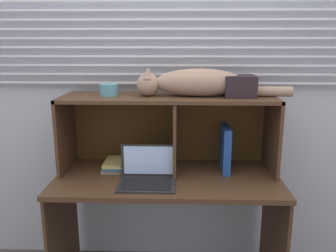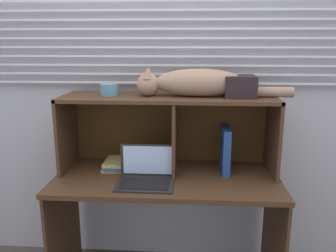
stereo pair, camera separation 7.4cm
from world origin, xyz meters
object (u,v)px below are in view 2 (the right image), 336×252
(cat, at_px, (195,83))
(book_stack, at_px, (118,164))
(laptop, at_px, (146,175))
(small_basket, at_px, (109,90))
(storage_box, at_px, (240,86))
(binder_upright, at_px, (225,149))

(cat, bearing_deg, book_stack, 179.99)
(laptop, height_order, small_basket, small_basket)
(laptop, xyz_separation_m, book_stack, (-0.21, 0.22, -0.01))
(laptop, bearing_deg, small_basket, 139.30)
(cat, bearing_deg, small_basket, -180.00)
(storage_box, bearing_deg, laptop, -158.42)
(binder_upright, height_order, small_basket, small_basket)
(small_basket, relative_size, storage_box, 0.58)
(small_basket, distance_m, storage_box, 0.80)
(binder_upright, distance_m, book_stack, 0.70)
(laptop, bearing_deg, book_stack, 134.11)
(cat, relative_size, small_basket, 8.47)
(cat, bearing_deg, laptop, -142.42)
(book_stack, bearing_deg, small_basket, -179.83)
(small_basket, bearing_deg, cat, 0.00)
(cat, xyz_separation_m, laptop, (-0.28, -0.22, -0.52))
(binder_upright, xyz_separation_m, book_stack, (-0.69, 0.00, -0.12))
(binder_upright, bearing_deg, cat, 180.00)
(binder_upright, height_order, book_stack, binder_upright)
(cat, distance_m, storage_box, 0.27)
(laptop, distance_m, binder_upright, 0.54)
(binder_upright, relative_size, storage_box, 1.50)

